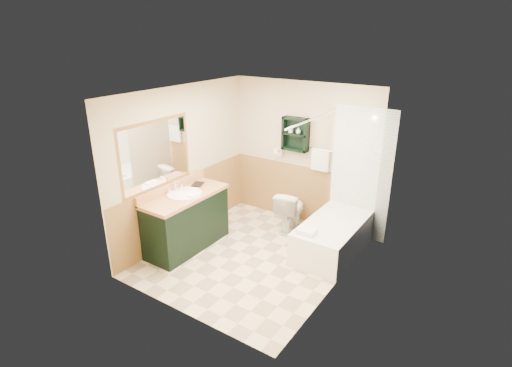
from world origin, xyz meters
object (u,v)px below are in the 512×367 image
at_px(bathtub, 334,236).
at_px(soap_bottle_b, 298,131).
at_px(toilet, 291,210).
at_px(soap_bottle_a, 291,131).
at_px(hair_dryer, 280,151).
at_px(wall_shelf, 295,134).
at_px(vanity, 187,221).
at_px(vanity_book, 193,178).

relative_size(bathtub, soap_bottle_b, 14.47).
xyz_separation_m(toilet, soap_bottle_b, (-0.07, 0.30, 1.27)).
distance_m(soap_bottle_a, soap_bottle_b, 0.14).
bearing_deg(soap_bottle_b, hair_dryer, 175.18).
relative_size(wall_shelf, vanity, 0.40).
bearing_deg(soap_bottle_b, bathtub, -31.40).
xyz_separation_m(bathtub, soap_bottle_b, (-0.97, 0.59, 1.36)).
xyz_separation_m(vanity, bathtub, (1.92, 1.12, -0.19)).
xyz_separation_m(hair_dryer, vanity, (-0.59, -1.74, -0.76)).
bearing_deg(vanity, hair_dryer, 71.15).
relative_size(vanity, vanity_book, 6.53).
bearing_deg(vanity, wall_shelf, 62.48).
bearing_deg(soap_bottle_b, vanity, -119.03).
bearing_deg(wall_shelf, vanity, -117.52).
height_order(hair_dryer, toilet, hair_dryer).
distance_m(wall_shelf, vanity_book, 1.81).
distance_m(toilet, vanity_book, 1.71).
bearing_deg(bathtub, vanity, -149.72).
xyz_separation_m(vanity_book, soap_bottle_a, (0.98, 1.35, 0.61)).
relative_size(bathtub, vanity_book, 7.06).
distance_m(bathtub, soap_bottle_a, 1.84).
relative_size(hair_dryer, soap_bottle_b, 2.32).
bearing_deg(soap_bottle_b, vanity_book, -129.57).
relative_size(vanity_book, soap_bottle_b, 2.05).
bearing_deg(soap_bottle_b, wall_shelf, 174.85).
bearing_deg(wall_shelf, hair_dryer, 175.24).
relative_size(hair_dryer, soap_bottle_a, 2.00).
distance_m(wall_shelf, vanity, 2.23).
bearing_deg(toilet, wall_shelf, -76.54).
height_order(bathtub, vanity_book, vanity_book).
bearing_deg(toilet, vanity, 45.44).
bearing_deg(soap_bottle_a, toilet, -55.51).
bearing_deg(bathtub, vanity_book, -160.03).
distance_m(wall_shelf, soap_bottle_b, 0.08).
relative_size(hair_dryer, vanity_book, 1.13).
bearing_deg(hair_dryer, toilet, -38.09).
xyz_separation_m(hair_dryer, soap_bottle_b, (0.36, -0.03, 0.41)).
height_order(toilet, vanity_book, vanity_book).
bearing_deg(vanity, soap_bottle_a, 64.64).
xyz_separation_m(wall_shelf, hair_dryer, (-0.30, 0.02, -0.35)).
relative_size(soap_bottle_a, soap_bottle_b, 1.16).
bearing_deg(bathtub, soap_bottle_a, 151.89).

